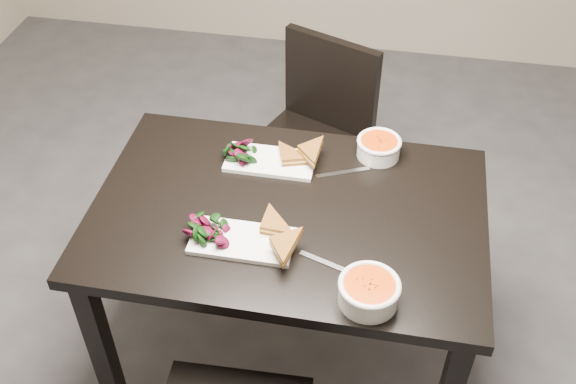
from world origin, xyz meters
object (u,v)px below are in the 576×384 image
object	(u,v)px
table	(288,232)
plate_near	(242,241)
soup_bowl_near	(369,291)
chair_far	(316,129)
plate_far	(270,161)
soup_bowl_far	(379,146)

from	to	relation	value
table	plate_near	xyz separation A→B (m)	(-0.10, -0.16, 0.11)
soup_bowl_near	table	bearing A→B (deg)	131.41
chair_far	soup_bowl_near	size ratio (longest dim) A/B	5.13
plate_far	soup_bowl_far	bearing A→B (deg)	16.96
chair_far	soup_bowl_near	bearing A→B (deg)	-51.89
table	soup_bowl_far	distance (m)	0.42
table	plate_near	bearing A→B (deg)	-122.50
plate_near	soup_bowl_near	size ratio (longest dim) A/B	1.80
soup_bowl_near	plate_near	bearing A→B (deg)	158.76
plate_far	soup_bowl_near	bearing A→B (deg)	-54.28
soup_bowl_near	plate_far	bearing A→B (deg)	125.72
plate_near	soup_bowl_far	size ratio (longest dim) A/B	2.02
plate_near	plate_far	bearing A→B (deg)	88.89
table	plate_far	distance (m)	0.25
chair_far	soup_bowl_near	world-z (taller)	chair_far
soup_bowl_near	soup_bowl_far	xyz separation A→B (m)	(-0.03, 0.62, -0.00)
soup_bowl_far	plate_near	bearing A→B (deg)	-126.59
table	soup_bowl_near	size ratio (longest dim) A/B	7.24
table	chair_far	size ratio (longest dim) A/B	1.41
chair_far	table	bearing A→B (deg)	-65.51
chair_far	soup_bowl_far	distance (m)	0.61
chair_far	soup_bowl_near	xyz separation A→B (m)	(0.30, -1.08, 0.31)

